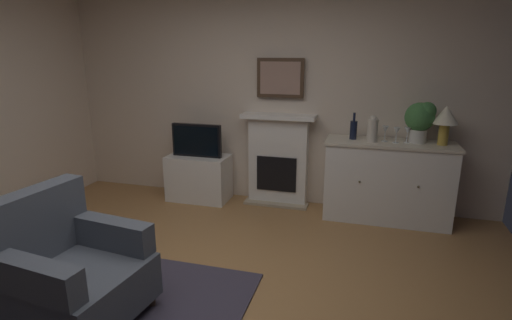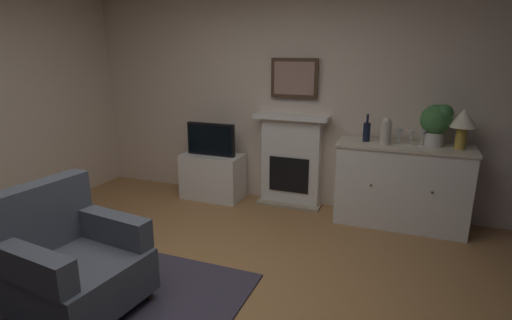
% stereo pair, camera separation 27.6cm
% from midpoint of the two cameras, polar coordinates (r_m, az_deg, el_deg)
% --- Properties ---
extents(ground_plane, '(5.26, 4.87, 0.10)m').
position_cam_midpoint_polar(ground_plane, '(3.13, -7.31, -21.27)').
color(ground_plane, '#9E7042').
rests_on(ground_plane, ground).
extents(wall_rear, '(5.26, 0.06, 2.64)m').
position_cam_midpoint_polar(wall_rear, '(4.78, 6.04, 9.45)').
color(wall_rear, beige).
rests_on(wall_rear, ground_plane).
extents(area_rug, '(2.06, 1.94, 0.02)m').
position_cam_midpoint_polar(area_rug, '(3.19, -21.88, -20.30)').
color(area_rug, '#383342').
rests_on(area_rug, ground_plane).
extents(fireplace_unit, '(0.87, 0.30, 1.10)m').
position_cam_midpoint_polar(fireplace_unit, '(4.77, 6.73, -0.04)').
color(fireplace_unit, white).
rests_on(fireplace_unit, ground_plane).
extents(framed_picture, '(0.55, 0.04, 0.45)m').
position_cam_midpoint_polar(framed_picture, '(4.65, 7.25, 11.59)').
color(framed_picture, '#473323').
extents(sideboard_cabinet, '(1.34, 0.49, 0.88)m').
position_cam_midpoint_polar(sideboard_cabinet, '(4.50, 21.81, -3.45)').
color(sideboard_cabinet, white).
rests_on(sideboard_cabinet, ground_plane).
extents(table_lamp, '(0.26, 0.26, 0.40)m').
position_cam_midpoint_polar(table_lamp, '(4.38, 29.30, 4.91)').
color(table_lamp, '#B79338').
rests_on(table_lamp, sideboard_cabinet).
extents(wine_bottle, '(0.08, 0.08, 0.29)m').
position_cam_midpoint_polar(wine_bottle, '(4.40, 17.39, 3.94)').
color(wine_bottle, black).
rests_on(wine_bottle, sideboard_cabinet).
extents(wine_glass_left, '(0.07, 0.07, 0.16)m').
position_cam_midpoint_polar(wine_glass_left, '(4.37, 21.68, 3.68)').
color(wine_glass_left, silver).
rests_on(wine_glass_left, sideboard_cabinet).
extents(wine_glass_center, '(0.07, 0.07, 0.16)m').
position_cam_midpoint_polar(wine_glass_center, '(4.33, 23.13, 3.42)').
color(wine_glass_center, silver).
rests_on(wine_glass_center, sideboard_cabinet).
extents(wine_glass_right, '(0.07, 0.07, 0.16)m').
position_cam_midpoint_polar(wine_glass_right, '(4.37, 24.55, 3.37)').
color(wine_glass_right, silver).
rests_on(wine_glass_right, sideboard_cabinet).
extents(vase_decorative, '(0.11, 0.11, 0.28)m').
position_cam_midpoint_polar(vase_decorative, '(4.31, 19.96, 3.92)').
color(vase_decorative, beige).
rests_on(vase_decorative, sideboard_cabinet).
extents(tv_cabinet, '(0.75, 0.42, 0.56)m').
position_cam_midpoint_polar(tv_cabinet, '(5.02, -4.67, -2.36)').
color(tv_cabinet, white).
rests_on(tv_cabinet, ground_plane).
extents(tv_set, '(0.62, 0.07, 0.40)m').
position_cam_midpoint_polar(tv_set, '(4.88, -4.91, 2.96)').
color(tv_set, black).
rests_on(tv_set, tv_cabinet).
extents(potted_plant_fern, '(0.30, 0.30, 0.43)m').
position_cam_midpoint_polar(potted_plant_fern, '(4.51, -29.38, -6.82)').
color(potted_plant_fern, '#936B4C').
rests_on(potted_plant_fern, ground_plane).
extents(potted_plant_small, '(0.30, 0.30, 0.43)m').
position_cam_midpoint_polar(potted_plant_small, '(4.40, 26.26, 5.03)').
color(potted_plant_small, beige).
rests_on(potted_plant_small, sideboard_cabinet).
extents(armchair, '(0.89, 0.86, 0.92)m').
position_cam_midpoint_polar(armchair, '(3.10, -22.84, -13.38)').
color(armchair, '#474C56').
rests_on(armchair, ground_plane).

